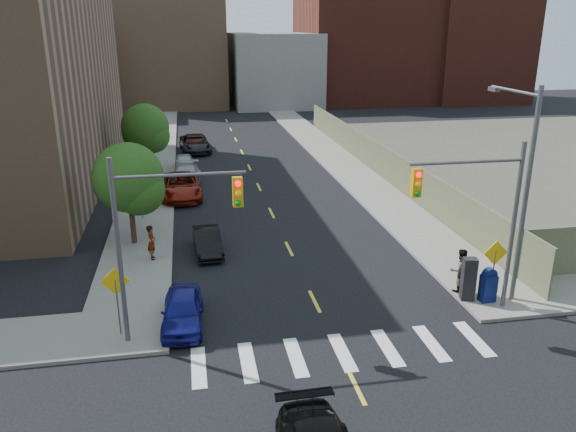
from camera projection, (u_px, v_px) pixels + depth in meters
name	position (u px, v px, depth m)	size (l,w,h in m)	color
ground	(376.00, 427.00, 16.35)	(160.00, 160.00, 0.00)	black
sidewalk_nw	(157.00, 147.00, 53.64)	(3.50, 73.00, 0.15)	gray
sidewalk_ne	(315.00, 141.00, 56.28)	(3.50, 73.00, 0.15)	gray
fence_north	(378.00, 159.00, 43.65)	(0.12, 44.00, 2.50)	#67724F
gravel_lot	(570.00, 159.00, 49.03)	(36.00, 42.00, 0.06)	#595447
bg_bldg_west	(54.00, 65.00, 75.83)	(14.00, 18.00, 12.00)	#592319
bg_bldg_midwest	(174.00, 52.00, 79.93)	(14.00, 16.00, 15.00)	#8C6B4C
bg_bldg_center	(273.00, 69.00, 81.26)	(12.00, 16.00, 10.00)	gray
bg_bldg_east	(363.00, 47.00, 84.53)	(18.00, 18.00, 16.00)	#592319
bg_bldg_fareast	(468.00, 39.00, 85.07)	(14.00, 16.00, 18.00)	#592319
smokestack	(496.00, 4.00, 84.13)	(1.80, 1.80, 28.00)	#8C6B4C
signal_nw	(161.00, 225.00, 19.46)	(4.59, 0.30, 7.00)	#59595E
signal_ne	(480.00, 206.00, 21.49)	(4.59, 0.30, 7.00)	#59595E
streetlight_ne	(522.00, 180.00, 22.48)	(0.25, 3.70, 9.00)	#59595E
warn_sign_nw	(116.00, 289.00, 20.43)	(1.06, 0.06, 2.83)	#59595E
warn_sign_ne	(495.00, 260.00, 22.98)	(1.06, 0.06, 2.83)	#59595E
warn_sign_midwest	(140.00, 188.00, 33.00)	(1.06, 0.06, 2.83)	#59595E
tree_west_near	(129.00, 182.00, 28.80)	(3.66, 3.64, 5.52)	#332114
tree_west_far	(145.00, 131.00, 42.77)	(3.66, 3.64, 5.52)	#332114
parked_car_blue	(182.00, 310.00, 21.72)	(1.54, 3.83, 1.30)	navy
parked_car_black	(208.00, 241.00, 28.72)	(1.31, 3.76, 1.24)	black
parked_car_red	(181.00, 186.00, 37.96)	(2.62, 5.68, 1.58)	maroon
parked_car_silver	(186.00, 176.00, 40.59)	(2.02, 4.97, 1.44)	#A8ABB0
parked_car_white	(184.00, 163.00, 44.92)	(1.53, 3.82, 1.30)	silver
parked_car_maroon	(195.00, 143.00, 52.03)	(1.56, 4.47, 1.47)	#39130B
parked_car_grey	(195.00, 144.00, 51.61)	(2.53, 5.48, 1.52)	black
mailbox	(488.00, 285.00, 23.32)	(0.64, 0.51, 1.49)	navy
payphone	(469.00, 279.00, 23.40)	(0.55, 0.45, 1.85)	black
pedestrian_west	(152.00, 242.00, 27.47)	(0.64, 0.42, 1.76)	gray
pedestrian_east	(460.00, 270.00, 24.10)	(0.95, 0.74, 1.95)	gray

